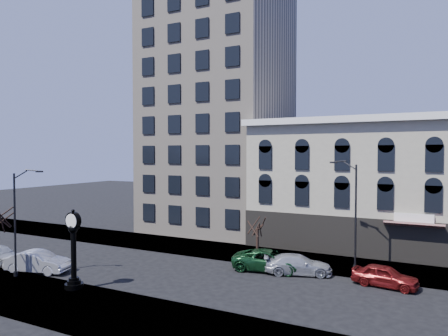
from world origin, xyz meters
The scene contains 14 objects.
ground centered at (0.00, 0.00, 0.00)m, with size 160.00×160.00×0.00m, color black.
sidewalk_far centered at (0.00, 8.00, 0.06)m, with size 160.00×6.00×0.12m, color gray.
sidewalk_near centered at (0.00, -8.00, 0.06)m, with size 160.00×6.00×0.12m, color gray.
cream_tower centered at (-6.11, 18.88, 19.32)m, with size 15.90×15.40×42.50m.
victorian_row centered at (12.00, 15.89, 6.00)m, with size 22.60×11.19×12.50m.
street_clock centered at (-4.30, -6.00, 2.54)m, with size 1.21×1.21×5.34m.
street_lamp_near centered at (-9.67, -5.76, 6.20)m, with size 1.96×1.03×8.06m.
street_lamp_far centered at (11.39, 6.96, 6.68)m, with size 2.21×0.79×8.69m.
bare_tree_far centered at (3.98, 6.47, 3.33)m, with size 2.49×2.49×4.27m.
car_near_a centered at (-15.37, -3.68, 0.70)m, with size 1.65×4.11×1.40m, color #A5A8AD.
car_near_b centered at (-9.96, -4.29, 0.81)m, with size 1.72×4.95×1.63m, color silver.
car_far_a centered at (5.89, 4.10, 0.80)m, with size 2.64×5.72×1.59m, color #143F1E.
car_far_b centered at (8.19, 4.18, 0.74)m, with size 2.07×5.09×1.48m, color #A5A8AD.
car_far_c centered at (14.37, 4.03, 0.74)m, with size 1.76×4.37×1.49m, color maroon.
Camera 1 is at (16.53, -25.25, 9.14)m, focal length 32.00 mm.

